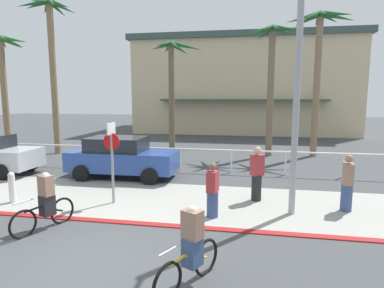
{
  "coord_description": "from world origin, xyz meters",
  "views": [
    {
      "loc": [
        3.16,
        -5.73,
        3.39
      ],
      "look_at": [
        1.01,
        6.0,
        1.62
      ],
      "focal_mm": 30.66,
      "sensor_mm": 36.0,
      "label": 1
    }
  ],
  "objects_px": {
    "cyclist_yellow_1": "(191,248)",
    "palm_tree_2": "(51,41)",
    "palm_tree_5": "(319,47)",
    "pedestrian_1": "(257,176)",
    "streetlight_curb": "(300,61)",
    "cyclist_black_0": "(45,203)",
    "car_blue_1": "(122,157)",
    "pedestrian_2": "(213,193)",
    "palm_tree_4": "(272,55)",
    "stop_sign_bike_lane": "(112,151)",
    "palm_tree_3": "(173,71)",
    "palm_tree_1": "(2,62)",
    "bollard_3": "(12,187)",
    "pedestrian_0": "(347,185)"
  },
  "relations": [
    {
      "from": "cyclist_yellow_1",
      "to": "palm_tree_2",
      "type": "bearing_deg",
      "value": 130.62
    },
    {
      "from": "palm_tree_5",
      "to": "pedestrian_1",
      "type": "distance_m",
      "value": 10.6
    },
    {
      "from": "streetlight_curb",
      "to": "cyclist_yellow_1",
      "type": "xyz_separation_m",
      "value": [
        -2.2,
        -3.79,
        -3.58
      ]
    },
    {
      "from": "palm_tree_2",
      "to": "cyclist_black_0",
      "type": "relative_size",
      "value": 5.08
    },
    {
      "from": "palm_tree_2",
      "to": "car_blue_1",
      "type": "height_order",
      "value": "palm_tree_2"
    },
    {
      "from": "cyclist_black_0",
      "to": "pedestrian_2",
      "type": "distance_m",
      "value": 4.37
    },
    {
      "from": "streetlight_curb",
      "to": "palm_tree_4",
      "type": "distance_m",
      "value": 9.74
    },
    {
      "from": "stop_sign_bike_lane",
      "to": "palm_tree_3",
      "type": "relative_size",
      "value": 0.39
    },
    {
      "from": "palm_tree_3",
      "to": "pedestrian_2",
      "type": "distance_m",
      "value": 12.12
    },
    {
      "from": "palm_tree_3",
      "to": "palm_tree_4",
      "type": "distance_m",
      "value": 5.8
    },
    {
      "from": "palm_tree_1",
      "to": "bollard_3",
      "type": "bearing_deg",
      "value": -50.27
    },
    {
      "from": "bollard_3",
      "to": "cyclist_black_0",
      "type": "distance_m",
      "value": 2.85
    },
    {
      "from": "palm_tree_3",
      "to": "palm_tree_5",
      "type": "height_order",
      "value": "palm_tree_5"
    },
    {
      "from": "palm_tree_3",
      "to": "cyclist_black_0",
      "type": "relative_size",
      "value": 3.85
    },
    {
      "from": "bollard_3",
      "to": "streetlight_curb",
      "type": "bearing_deg",
      "value": 2.16
    },
    {
      "from": "car_blue_1",
      "to": "pedestrian_1",
      "type": "relative_size",
      "value": 2.47
    },
    {
      "from": "stop_sign_bike_lane",
      "to": "cyclist_black_0",
      "type": "distance_m",
      "value": 2.56
    },
    {
      "from": "palm_tree_4",
      "to": "car_blue_1",
      "type": "relative_size",
      "value": 1.63
    },
    {
      "from": "car_blue_1",
      "to": "cyclist_black_0",
      "type": "distance_m",
      "value": 5.35
    },
    {
      "from": "pedestrian_0",
      "to": "pedestrian_1",
      "type": "height_order",
      "value": "pedestrian_1"
    },
    {
      "from": "palm_tree_4",
      "to": "cyclist_black_0",
      "type": "relative_size",
      "value": 4.17
    },
    {
      "from": "bollard_3",
      "to": "pedestrian_2",
      "type": "height_order",
      "value": "pedestrian_2"
    },
    {
      "from": "stop_sign_bike_lane",
      "to": "streetlight_curb",
      "type": "relative_size",
      "value": 0.34
    },
    {
      "from": "palm_tree_1",
      "to": "cyclist_black_0",
      "type": "xyz_separation_m",
      "value": [
        8.98,
        -9.67,
        -4.56
      ]
    },
    {
      "from": "stop_sign_bike_lane",
      "to": "pedestrian_2",
      "type": "relative_size",
      "value": 1.64
    },
    {
      "from": "pedestrian_1",
      "to": "palm_tree_2",
      "type": "bearing_deg",
      "value": 148.99
    },
    {
      "from": "streetlight_curb",
      "to": "cyclist_yellow_1",
      "type": "relative_size",
      "value": 4.57
    },
    {
      "from": "palm_tree_2",
      "to": "palm_tree_5",
      "type": "xyz_separation_m",
      "value": [
        14.72,
        1.78,
        -0.47
      ]
    },
    {
      "from": "palm_tree_1",
      "to": "pedestrian_0",
      "type": "relative_size",
      "value": 3.99
    },
    {
      "from": "bollard_3",
      "to": "car_blue_1",
      "type": "relative_size",
      "value": 0.23
    },
    {
      "from": "cyclist_black_0",
      "to": "pedestrian_0",
      "type": "relative_size",
      "value": 1.01
    },
    {
      "from": "palm_tree_5",
      "to": "pedestrian_2",
      "type": "xyz_separation_m",
      "value": [
        -4.48,
        -10.38,
        -5.26
      ]
    },
    {
      "from": "bollard_3",
      "to": "palm_tree_2",
      "type": "height_order",
      "value": "palm_tree_2"
    },
    {
      "from": "palm_tree_4",
      "to": "pedestrian_1",
      "type": "height_order",
      "value": "palm_tree_4"
    },
    {
      "from": "palm_tree_3",
      "to": "cyclist_yellow_1",
      "type": "relative_size",
      "value": 4.03
    },
    {
      "from": "palm_tree_1",
      "to": "pedestrian_2",
      "type": "bearing_deg",
      "value": -31.88
    },
    {
      "from": "pedestrian_1",
      "to": "car_blue_1",
      "type": "bearing_deg",
      "value": 158.96
    },
    {
      "from": "car_blue_1",
      "to": "cyclist_yellow_1",
      "type": "xyz_separation_m",
      "value": [
        4.24,
        -7.16,
        -0.18
      ]
    },
    {
      "from": "cyclist_yellow_1",
      "to": "pedestrian_0",
      "type": "xyz_separation_m",
      "value": [
        3.81,
        4.54,
        0.09
      ]
    },
    {
      "from": "bollard_3",
      "to": "pedestrian_1",
      "type": "height_order",
      "value": "pedestrian_1"
    },
    {
      "from": "bollard_3",
      "to": "palm_tree_4",
      "type": "xyz_separation_m",
      "value": [
        8.39,
        9.97,
        5.05
      ]
    },
    {
      "from": "palm_tree_3",
      "to": "pedestrian_1",
      "type": "height_order",
      "value": "palm_tree_3"
    },
    {
      "from": "pedestrian_0",
      "to": "palm_tree_5",
      "type": "bearing_deg",
      "value": 85.89
    },
    {
      "from": "palm_tree_5",
      "to": "car_blue_1",
      "type": "xyz_separation_m",
      "value": [
        -8.7,
        -6.58,
        -5.1
      ]
    },
    {
      "from": "streetlight_curb",
      "to": "pedestrian_2",
      "type": "xyz_separation_m",
      "value": [
        -2.21,
        -0.44,
        -3.56
      ]
    },
    {
      "from": "palm_tree_1",
      "to": "palm_tree_3",
      "type": "bearing_deg",
      "value": 15.84
    },
    {
      "from": "pedestrian_1",
      "to": "pedestrian_0",
      "type": "bearing_deg",
      "value": -11.27
    },
    {
      "from": "cyclist_black_0",
      "to": "pedestrian_0",
      "type": "xyz_separation_m",
      "value": [
        7.91,
        2.73,
        0.09
      ]
    },
    {
      "from": "palm_tree_1",
      "to": "palm_tree_4",
      "type": "bearing_deg",
      "value": 7.42
    },
    {
      "from": "streetlight_curb",
      "to": "palm_tree_3",
      "type": "distance_m",
      "value": 11.94
    }
  ]
}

